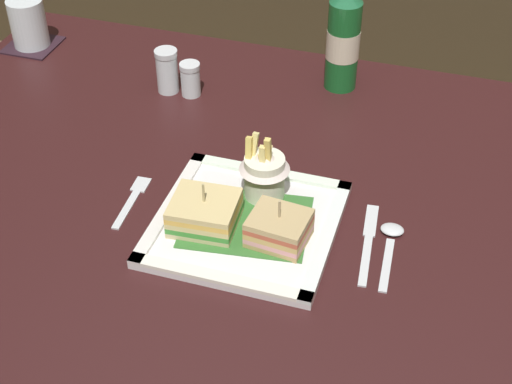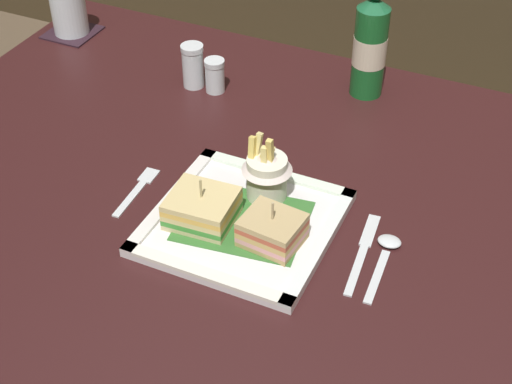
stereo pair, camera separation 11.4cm
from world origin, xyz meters
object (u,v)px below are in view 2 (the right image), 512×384
Objects in this scene: beer_bottle at (370,44)px; pepper_shaker at (215,77)px; fries_cup at (265,170)px; salt_shaker at (193,68)px; sandwich_half_right at (272,230)px; square_plate at (243,223)px; spoon at (386,251)px; water_glass at (69,13)px; fork at (138,189)px; dining_table at (267,251)px; knife at (363,250)px; sandwich_half_left at (202,208)px.

beer_bottle reaches higher than pepper_shaker.
fries_cup is 1.32× the size of salt_shaker.
sandwich_half_right is 0.11m from fries_cup.
square_plate is 1.90× the size of spoon.
fries_cup reaches higher than salt_shaker.
sandwich_half_right is at bearing -60.33° from fries_cup.
sandwich_half_right is at bearing -33.09° from water_glass.
square_plate is 2.97× the size of sandwich_half_right.
water_glass is at bearing 167.06° from salt_shaker.
salt_shaker is (-0.07, 0.31, 0.04)m from fork.
sandwich_half_right is 0.34× the size of beer_bottle.
fork reaches higher than dining_table.
salt_shaker reaches higher than fork.
sandwich_half_right is 0.64× the size of spoon.
salt_shaker is at bearing -12.94° from water_glass.
pepper_shaker is (-0.39, 0.30, 0.03)m from knife.
knife is at bearing -34.21° from salt_shaker.
fork is at bearing -177.50° from knife.
square_plate is 0.07m from sandwich_half_right.
fries_cup is 0.22m from spoon.
sandwich_half_left is at bearing -168.33° from spoon.
fork is at bearing -162.92° from fries_cup.
square_plate is at bearing -171.20° from spoon.
water_glass reaches higher than dining_table.
water_glass reaches higher than square_plate.
water_glass is at bearing -176.76° from beer_bottle.
fries_cup is 0.37m from beer_bottle.
beer_bottle reaches higher than knife.
salt_shaker is at bearing 128.60° from square_plate.
fries_cup is 0.21m from fork.
square_plate is (-0.01, -0.07, 0.12)m from dining_table.
fries_cup is (0.00, 0.07, 0.05)m from square_plate.
salt_shaker is (-0.30, -0.11, -0.06)m from beer_bottle.
fries_cup is at bearing -44.08° from salt_shaker.
sandwich_half_left is at bearing 180.00° from sandwich_half_right.
fries_cup reaches higher than water_glass.
fries_cup is at bearing 86.07° from square_plate.
water_glass is 0.77× the size of fork.
dining_table is 0.70m from water_glass.
knife is (0.37, 0.02, -0.00)m from fork.
square_plate is 0.18m from knife.
beer_bottle is at bearing 83.91° from square_plate.
fries_cup is 0.80× the size of spoon.
sandwich_half_right is 0.51× the size of knife.
dining_table is at bearing -96.18° from beer_bottle.
spoon is at bearing -24.55° from water_glass.
water_glass is (-0.64, -0.04, -0.06)m from beer_bottle.
dining_table is 0.18m from sandwich_half_right.
beer_bottle is at bearing 83.82° from dining_table.
fries_cup is at bearing -114.99° from dining_table.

